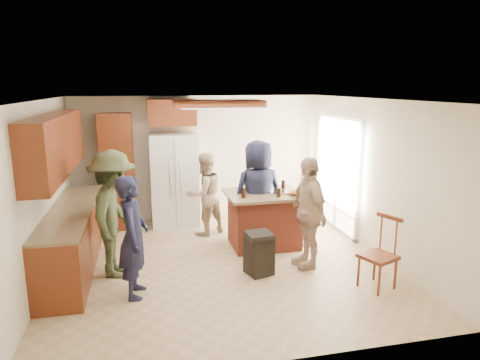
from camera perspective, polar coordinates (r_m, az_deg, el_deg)
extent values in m
plane|color=tan|center=(6.76, -2.44, -11.04)|extent=(5.00, 5.00, 0.00)
plane|color=white|center=(6.20, -2.66, 10.64)|extent=(5.00, 5.00, 0.00)
plane|color=beige|center=(8.79, -5.46, 2.96)|extent=(5.00, 0.00, 5.00)
plane|color=beige|center=(4.03, 3.87, -8.61)|extent=(5.00, 0.00, 5.00)
plane|color=beige|center=(6.43, -25.06, -1.74)|extent=(0.00, 5.00, 5.00)
plane|color=beige|center=(7.23, 17.35, 0.36)|extent=(0.00, 5.00, 5.00)
cube|color=white|center=(8.29, 13.04, 0.71)|extent=(0.02, 1.60, 2.10)
cube|color=white|center=(8.29, 12.91, 0.70)|extent=(0.08, 1.72, 2.10)
cube|color=maroon|center=(6.40, -2.97, 10.16)|extent=(1.30, 0.70, 0.10)
cube|color=white|center=(6.40, -2.97, 9.63)|extent=(1.10, 0.50, 0.02)
cube|color=olive|center=(9.32, 21.20, -5.53)|extent=(3.00, 3.00, 0.10)
cube|color=#593319|center=(9.94, 23.13, 1.66)|extent=(1.40, 1.60, 2.00)
imported|color=#191B33|center=(5.69, -14.02, -7.37)|extent=(0.48, 0.63, 1.61)
imported|color=tan|center=(7.83, -4.72, -1.88)|extent=(0.87, 0.75, 1.52)
imported|color=#181B31|center=(7.28, 2.42, -1.75)|extent=(0.96, 0.70, 1.81)
imported|color=tan|center=(6.48, 9.05, -4.32)|extent=(0.57, 1.02, 1.68)
imported|color=#353B22|center=(6.34, -16.48, -4.38)|extent=(0.72, 1.25, 1.83)
cube|color=maroon|center=(6.97, -21.34, -7.30)|extent=(0.60, 3.00, 0.88)
cube|color=#846B4C|center=(6.84, -21.65, -3.67)|extent=(0.64, 3.00, 0.04)
cube|color=maroon|center=(6.67, -23.38, 4.37)|extent=(0.35, 3.00, 0.85)
cube|color=maroon|center=(8.47, -15.97, 1.13)|extent=(0.60, 0.60, 2.20)
cube|color=maroon|center=(8.33, -9.12, 8.92)|extent=(0.90, 0.60, 0.50)
cube|color=white|center=(8.43, -8.78, 0.04)|extent=(0.90, 0.72, 1.80)
cube|color=gray|center=(8.08, -8.59, -0.51)|extent=(0.01, 0.01, 1.71)
cylinder|color=silver|center=(8.03, -9.31, 0.04)|extent=(0.02, 0.02, 0.70)
cylinder|color=silver|center=(8.04, -7.89, 0.11)|extent=(0.02, 0.02, 0.70)
cube|color=#953726|center=(7.35, 3.23, -5.43)|extent=(1.10, 0.85, 0.88)
cube|color=olive|center=(7.22, 3.28, -1.92)|extent=(1.28, 1.03, 0.05)
cube|color=silver|center=(7.23, 5.29, -1.63)|extent=(0.35, 0.27, 0.02)
imported|color=brown|center=(7.11, 7.33, -1.79)|extent=(0.28, 0.28, 0.05)
cylinder|color=black|center=(6.87, 0.48, -1.78)|extent=(0.07, 0.07, 0.15)
cylinder|color=black|center=(7.42, 1.30, -0.71)|extent=(0.07, 0.07, 0.15)
cylinder|color=black|center=(7.52, 5.80, -0.59)|extent=(0.07, 0.07, 0.15)
cylinder|color=black|center=(6.94, 5.17, -1.68)|extent=(0.07, 0.07, 0.15)
cube|color=black|center=(6.32, 2.54, -10.07)|extent=(0.43, 0.43, 0.55)
cube|color=black|center=(6.21, 2.57, -7.39)|extent=(0.39, 0.39, 0.08)
cube|color=maroon|center=(6.12, 17.91, -9.69)|extent=(0.55, 0.55, 0.05)
cylinder|color=maroon|center=(5.99, 18.06, -12.59)|extent=(0.05, 0.05, 0.44)
cylinder|color=maroon|center=(6.25, 20.00, -11.68)|extent=(0.05, 0.05, 0.44)
cylinder|color=maroon|center=(6.18, 15.52, -11.63)|extent=(0.05, 0.05, 0.44)
cylinder|color=maroon|center=(6.43, 17.50, -10.79)|extent=(0.05, 0.05, 0.44)
cube|color=maroon|center=(6.10, 19.34, -4.70)|extent=(0.19, 0.39, 0.05)
cylinder|color=maroon|center=(6.11, 20.08, -7.20)|extent=(0.03, 0.03, 0.50)
cylinder|color=maroon|center=(6.24, 18.28, -6.65)|extent=(0.03, 0.03, 0.50)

